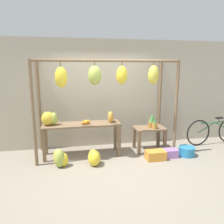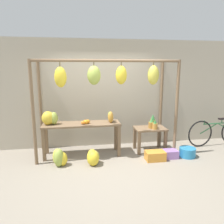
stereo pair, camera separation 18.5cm
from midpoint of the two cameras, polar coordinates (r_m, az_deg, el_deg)
The scene contains 15 objects.
ground_plane at distance 4.74m, azimuth -0.82°, elevation -14.56°, with size 20.00×20.00×0.00m, color gray.
shop_wall_back at distance 5.79m, azimuth -3.55°, elevation 4.73°, with size 8.00×0.08×2.80m.
stall_awning at distance 4.87m, azimuth -2.36°, elevation 7.18°, with size 3.26×1.11×2.26m.
display_table_main at distance 5.23m, azimuth -8.89°, elevation -4.35°, with size 1.82×0.55×0.79m.
display_table_side at distance 5.63m, azimuth 8.82°, elevation -5.39°, with size 0.77×0.51×0.60m.
banana_pile_on_table at distance 5.19m, azimuth -16.94°, elevation -1.67°, with size 0.41×0.32×0.32m.
orange_pile at distance 5.14m, azimuth -7.82°, elevation -2.64°, with size 0.21×0.17×0.10m.
pineapple_cluster at distance 5.56m, azimuth 9.52°, elevation -2.80°, with size 0.21×0.38×0.33m.
banana_pile_ground_left at distance 4.89m, azimuth -14.43°, elevation -11.69°, with size 0.36×0.32×0.40m.
banana_pile_ground_right at distance 4.88m, azimuth -5.86°, elevation -11.75°, with size 0.36×0.48×0.34m.
fruit_crate_white at distance 5.20m, azimuth 10.28°, elevation -11.03°, with size 0.44×0.28×0.21m.
blue_bucket at distance 5.60m, azimuth 18.04°, elevation -9.71°, with size 0.38×0.38×0.22m.
parked_bicycle at distance 6.63m, azimuth 24.42°, elevation -4.49°, with size 1.74×0.18×0.75m.
papaya_pile at distance 5.25m, azimuth -1.40°, elevation -1.26°, with size 0.18×0.32×0.27m.
fruit_crate_purple at distance 5.40m, azimuth 13.66°, elevation -10.41°, with size 0.40×0.25×0.19m.
Camera 1 is at (-0.85, -4.17, 2.08)m, focal length 35.00 mm.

